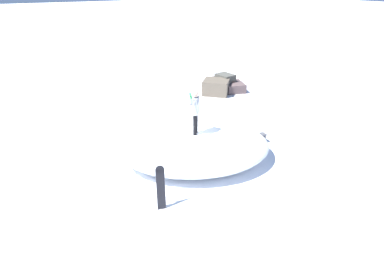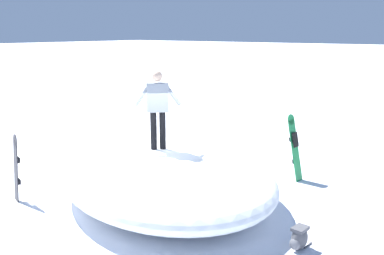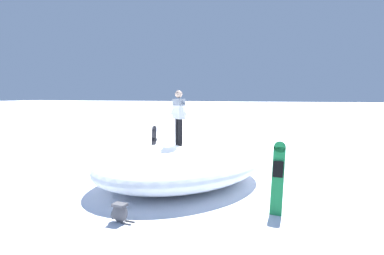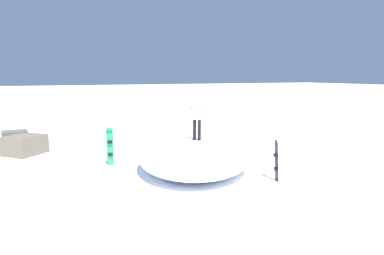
{
  "view_description": "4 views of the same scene",
  "coord_description": "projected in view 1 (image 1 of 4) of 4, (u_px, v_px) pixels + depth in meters",
  "views": [
    {
      "loc": [
        -5.92,
        -9.61,
        6.67
      ],
      "look_at": [
        -0.2,
        -0.18,
        1.71
      ],
      "focal_mm": 30.4,
      "sensor_mm": 36.0,
      "label": 1
    },
    {
      "loc": [
        6.36,
        -6.56,
        3.82
      ],
      "look_at": [
        0.65,
        0.8,
        1.67
      ],
      "focal_mm": 39.34,
      "sensor_mm": 36.0,
      "label": 2
    },
    {
      "loc": [
        9.82,
        3.65,
        2.85
      ],
      "look_at": [
        -0.07,
        0.55,
        1.78
      ],
      "focal_mm": 30.08,
      "sensor_mm": 36.0,
      "label": 3
    },
    {
      "loc": [
        -11.35,
        5.51,
        3.84
      ],
      "look_at": [
        0.05,
        0.45,
        1.78
      ],
      "focal_mm": 29.76,
      "sensor_mm": 36.0,
      "label": 4
    }
  ],
  "objects": [
    {
      "name": "snowboard_primary_upright",
      "position": [
        193.0,
        108.0,
        16.25
      ],
      "size": [
        0.43,
        0.34,
        1.72
      ],
      "color": "#1E8C47",
      "rests_on": "ground"
    },
    {
      "name": "snow_mound",
      "position": [
        195.0,
        146.0,
        13.12
      ],
      "size": [
        7.3,
        6.49,
        1.22
      ],
      "primitive_type": "ellipsoid",
      "rotation": [
        0.0,
        0.0,
        2.74
      ],
      "color": "white",
      "rests_on": "ground"
    },
    {
      "name": "rock_outcrop",
      "position": [
        222.0,
        85.0,
        21.5
      ],
      "size": [
        3.33,
        2.77,
        1.05
      ],
      "color": "brown",
      "rests_on": "ground"
    },
    {
      "name": "ground",
      "position": [
        194.0,
        164.0,
        13.03
      ],
      "size": [
        240.0,
        240.0,
        0.0
      ],
      "primitive_type": "plane",
      "color": "white"
    },
    {
      "name": "snowboarder_standing",
      "position": [
        195.0,
        109.0,
        12.34
      ],
      "size": [
        0.78,
        0.83,
        1.75
      ],
      "color": "black",
      "rests_on": "snow_mound"
    },
    {
      "name": "snowboard_secondary_upright",
      "position": [
        161.0,
        187.0,
        10.16
      ],
      "size": [
        0.3,
        0.21,
        1.56
      ],
      "color": "black",
      "rests_on": "ground"
    },
    {
      "name": "backpack_near",
      "position": [
        263.0,
        138.0,
        14.69
      ],
      "size": [
        0.3,
        0.56,
        0.43
      ],
      "color": "#4C4C51",
      "rests_on": "ground"
    }
  ]
}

